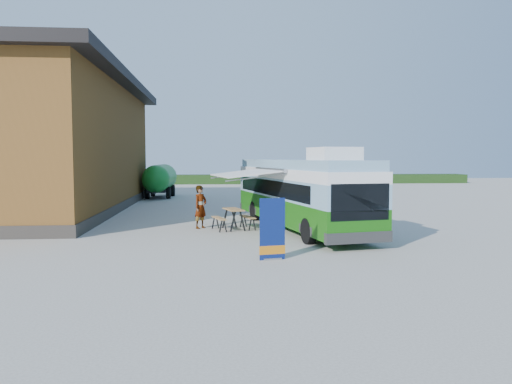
{
  "coord_description": "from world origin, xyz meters",
  "views": [
    {
      "loc": [
        -1.41,
        -18.77,
        3.0
      ],
      "look_at": [
        0.58,
        4.05,
        1.4
      ],
      "focal_mm": 35.0,
      "sensor_mm": 36.0,
      "label": 1
    }
  ],
  "objects": [
    {
      "name": "slurry_tanker",
      "position": [
        -5.31,
        18.9,
        1.41
      ],
      "size": [
        2.14,
        6.65,
        2.45
      ],
      "rotation": [
        0.0,
        0.0,
        -0.04
      ],
      "color": "#167D27",
      "rests_on": "ground"
    },
    {
      "name": "ground",
      "position": [
        0.0,
        0.0,
        0.0
      ],
      "size": [
        100.0,
        100.0,
        0.0
      ],
      "primitive_type": "plane",
      "color": "#BCB7AD",
      "rests_on": "ground"
    },
    {
      "name": "banner",
      "position": [
        0.32,
        -4.43,
        0.74
      ],
      "size": [
        0.78,
        0.28,
        1.81
      ],
      "rotation": [
        0.0,
        0.0,
        0.19
      ],
      "color": "#0B1B57",
      "rests_on": "ground"
    },
    {
      "name": "awning",
      "position": [
        0.09,
        1.53,
        2.45
      ],
      "size": [
        2.91,
        4.0,
        0.48
      ],
      "rotation": [
        0.0,
        0.0,
        0.19
      ],
      "color": "white",
      "rests_on": "ground"
    },
    {
      "name": "person_b",
      "position": [
        1.67,
        5.6,
        0.81
      ],
      "size": [
        0.88,
        0.97,
        1.62
      ],
      "primitive_type": "imported",
      "rotation": [
        0.0,
        0.0,
        -1.98
      ],
      "color": "#999999",
      "rests_on": "ground"
    },
    {
      "name": "person_a",
      "position": [
        -1.93,
        2.27,
        0.91
      ],
      "size": [
        0.77,
        0.78,
        1.82
      ],
      "primitive_type": "imported",
      "rotation": [
        0.0,
        0.0,
        0.84
      ],
      "color": "#999999",
      "rests_on": "ground"
    },
    {
      "name": "barn",
      "position": [
        -10.5,
        10.0,
        3.59
      ],
      "size": [
        9.6,
        21.2,
        7.5
      ],
      "color": "brown",
      "rests_on": "ground"
    },
    {
      "name": "hedge",
      "position": [
        8.0,
        38.0,
        0.5
      ],
      "size": [
        40.0,
        3.0,
        1.0
      ],
      "primitive_type": "cube",
      "color": "#264419",
      "rests_on": "ground"
    },
    {
      "name": "bus",
      "position": [
        2.2,
        1.77,
        1.6
      ],
      "size": [
        4.36,
        11.15,
        3.35
      ],
      "rotation": [
        0.0,
        0.0,
        0.19
      ],
      "color": "#217613",
      "rests_on": "ground"
    },
    {
      "name": "picnic_table",
      "position": [
        -0.56,
        1.75,
        0.65
      ],
      "size": [
        1.82,
        1.71,
        0.87
      ],
      "rotation": [
        0.0,
        0.0,
        0.27
      ],
      "color": "#A77D4E",
      "rests_on": "ground"
    }
  ]
}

